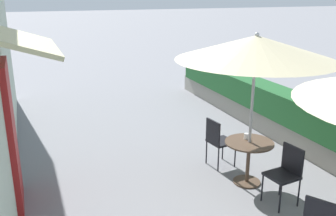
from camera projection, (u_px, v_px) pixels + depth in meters
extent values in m
cube|color=maroon|center=(12.00, 137.00, 5.15)|extent=(0.08, 0.96, 2.10)
cube|color=beige|center=(25.00, 41.00, 4.87)|extent=(0.78, 1.80, 0.30)
cube|color=gray|center=(290.00, 133.00, 7.57)|extent=(0.44, 9.63, 0.45)
cube|color=#235B2D|center=(293.00, 109.00, 7.42)|extent=(0.60, 9.15, 0.56)
cylinder|color=brown|center=(247.00, 182.00, 6.07)|extent=(0.44, 0.44, 0.02)
cylinder|color=brown|center=(248.00, 162.00, 5.97)|extent=(0.06, 0.06, 0.69)
cylinder|color=brown|center=(249.00, 143.00, 5.87)|extent=(0.77, 0.77, 0.02)
cylinder|color=#B7B7BC|center=(251.00, 115.00, 5.73)|extent=(0.04, 0.04, 2.31)
cone|color=beige|center=(256.00, 48.00, 5.42)|extent=(2.37, 2.37, 0.35)
sphere|color=#B7B7BC|center=(257.00, 35.00, 5.36)|extent=(0.07, 0.07, 0.07)
cube|color=black|center=(221.00, 142.00, 6.55)|extent=(0.45, 0.45, 0.04)
cube|color=black|center=(213.00, 132.00, 6.40)|extent=(0.08, 0.38, 0.42)
cylinder|color=black|center=(235.00, 155.00, 6.54)|extent=(0.02, 0.02, 0.45)
cylinder|color=black|center=(223.00, 148.00, 6.85)|extent=(0.02, 0.02, 0.45)
cylinder|color=black|center=(218.00, 159.00, 6.38)|extent=(0.02, 0.02, 0.45)
cylinder|color=black|center=(206.00, 152.00, 6.68)|extent=(0.02, 0.02, 0.45)
cube|color=black|center=(282.00, 176.00, 5.33)|extent=(0.45, 0.45, 0.04)
cube|color=black|center=(293.00, 160.00, 5.36)|extent=(0.08, 0.38, 0.42)
cylinder|color=black|center=(262.00, 187.00, 5.47)|extent=(0.02, 0.02, 0.45)
cylinder|color=black|center=(280.00, 199.00, 5.17)|extent=(0.02, 0.02, 0.45)
cylinder|color=black|center=(280.00, 182.00, 5.64)|extent=(0.02, 0.02, 0.45)
cylinder|color=black|center=(299.00, 192.00, 5.33)|extent=(0.02, 0.02, 0.45)
cylinder|color=white|center=(246.00, 136.00, 5.98)|extent=(0.07, 0.07, 0.09)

